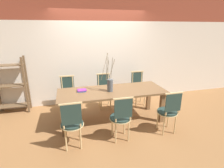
# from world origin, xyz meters

# --- Properties ---
(ground_plane) EXTENTS (16.00, 16.00, 0.00)m
(ground_plane) POSITION_xyz_m (0.00, 0.00, 0.00)
(ground_plane) COLOR olive
(wall_rear) EXTENTS (12.00, 0.06, 3.20)m
(wall_rear) POSITION_xyz_m (0.00, 1.28, 1.60)
(wall_rear) COLOR beige
(wall_rear) RESTS_ON ground_plane
(dining_table) EXTENTS (2.34, 0.88, 0.73)m
(dining_table) POSITION_xyz_m (0.00, 0.00, 0.63)
(dining_table) COLOR brown
(dining_table) RESTS_ON ground_plane
(chair_near_leftend) EXTENTS (0.41, 0.41, 0.91)m
(chair_near_leftend) POSITION_xyz_m (-0.91, -0.76, 0.50)
(chair_near_leftend) COLOR #233833
(chair_near_leftend) RESTS_ON ground_plane
(chair_near_left) EXTENTS (0.41, 0.41, 0.91)m
(chair_near_left) POSITION_xyz_m (-0.02, -0.76, 0.50)
(chair_near_left) COLOR #233833
(chair_near_left) RESTS_ON ground_plane
(chair_near_center) EXTENTS (0.41, 0.41, 0.91)m
(chair_near_center) POSITION_xyz_m (0.96, -0.76, 0.50)
(chair_near_center) COLOR #233833
(chair_near_center) RESTS_ON ground_plane
(chair_far_leftend) EXTENTS (0.41, 0.41, 0.91)m
(chair_far_leftend) POSITION_xyz_m (-0.94, 0.76, 0.50)
(chair_far_leftend) COLOR #233833
(chair_far_leftend) RESTS_ON ground_plane
(chair_far_left) EXTENTS (0.41, 0.41, 0.91)m
(chair_far_left) POSITION_xyz_m (-0.01, 0.76, 0.50)
(chair_far_left) COLOR #233833
(chair_far_left) RESTS_ON ground_plane
(chair_far_center) EXTENTS (0.41, 0.41, 0.91)m
(chair_far_center) POSITION_xyz_m (0.95, 0.76, 0.50)
(chair_far_center) COLOR #233833
(chair_far_center) RESTS_ON ground_plane
(vase_centerpiece) EXTENTS (0.30, 0.26, 0.82)m
(vase_centerpiece) POSITION_xyz_m (-0.05, -0.03, 0.88)
(vase_centerpiece) COLOR #4C5156
(vase_centerpiece) RESTS_ON dining_table
(book_stack) EXTENTS (0.20, 0.18, 0.03)m
(book_stack) POSITION_xyz_m (-0.65, 0.13, 0.75)
(book_stack) COLOR #234C8C
(book_stack) RESTS_ON dining_table
(shelving_rack) EXTENTS (0.74, 0.30, 1.40)m
(shelving_rack) POSITION_xyz_m (-2.28, 1.06, 0.70)
(shelving_rack) COLOR brown
(shelving_rack) RESTS_ON ground_plane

